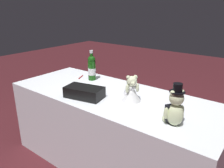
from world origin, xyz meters
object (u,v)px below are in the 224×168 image
Objects in this scene: teddy_bear_bride at (131,89)px; signing_pen at (81,77)px; champagne_bottle at (92,68)px; gift_case_black at (84,92)px; teddy_bear_groom at (175,108)px.

teddy_bear_bride is 1.81× the size of signing_pen.
champagne_bottle is at bearing 5.35° from signing_pen.
signing_pen is (-0.16, -0.02, -0.13)m from champagne_bottle.
signing_pen is 0.35× the size of gift_case_black.
champagne_bottle reaches higher than teddy_bear_groom.
signing_pen is at bearing -174.65° from champagne_bottle.
teddy_bear_groom is 0.50m from teddy_bear_bride.
gift_case_black is (0.29, -0.42, -0.09)m from champagne_bottle.
teddy_bear_groom is at bearing -18.88° from champagne_bottle.
teddy_bear_bride is 0.69m from champagne_bottle.
gift_case_black is (-0.83, -0.03, -0.07)m from teddy_bear_groom.
teddy_bear_groom is at bearing 2.32° from gift_case_black.
teddy_bear_groom reaches higher than signing_pen.
teddy_bear_groom reaches higher than teddy_bear_bride.
champagne_bottle is at bearing 161.12° from teddy_bear_groom.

